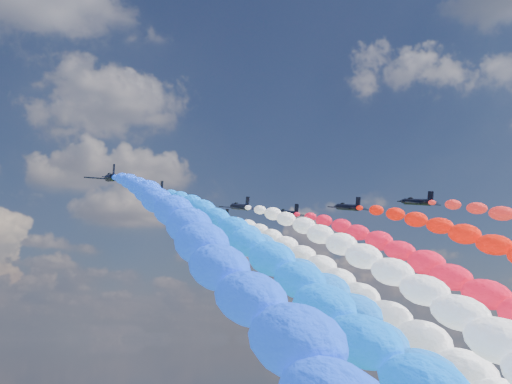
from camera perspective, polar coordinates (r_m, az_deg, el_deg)
name	(u,v)px	position (r m, az deg, el deg)	size (l,w,h in m)	color
jet_0	(111,178)	(126.01, -12.02, 1.17)	(9.30, 12.48, 2.75)	black
trail_0	(177,241)	(74.82, -6.58, -4.10)	(5.65, 94.46, 39.67)	#1345FD
jet_1	(157,193)	(137.20, -8.25, -0.06)	(9.30, 12.48, 2.75)	black
trail_1	(240,255)	(87.08, -1.33, -5.31)	(5.65, 94.46, 39.67)	#0766F9
jet_2	(186,207)	(151.31, -5.87, -1.25)	(9.30, 12.48, 2.75)	black
trail_2	(271,268)	(102.03, 1.24, -6.32)	(5.65, 94.46, 39.67)	blue
jet_3	(240,207)	(150.33, -1.35, -1.24)	(9.30, 12.48, 2.75)	black
trail_3	(351,268)	(102.75, 7.96, -6.25)	(5.65, 94.46, 39.67)	white
jet_4	(221,218)	(164.35, -2.93, -2.17)	(9.30, 12.48, 2.75)	black
trail_4	(311,276)	(116.17, 4.62, -7.00)	(5.65, 94.46, 39.67)	silver
jet_5	(288,213)	(158.27, 2.66, -1.79)	(9.30, 12.48, 2.75)	black
trail_5	(413,273)	(112.50, 12.93, -6.56)	(5.65, 94.46, 39.67)	red
jet_6	(348,207)	(152.02, 7.66, -1.26)	(9.30, 12.48, 2.75)	black
trail_6	(511,268)	(108.97, 20.48, -5.93)	(5.65, 94.46, 39.67)	red
jet_7	(417,202)	(148.85, 13.28, -0.81)	(9.30, 12.48, 2.75)	black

